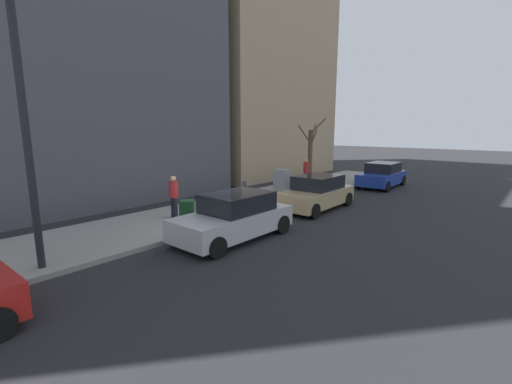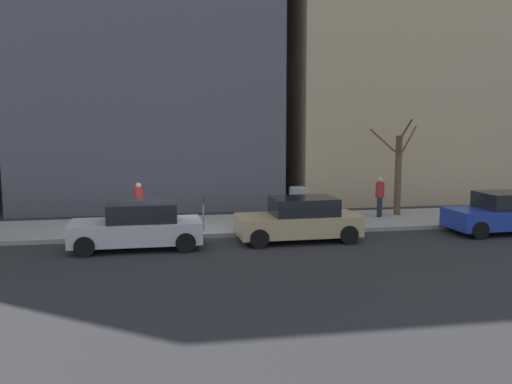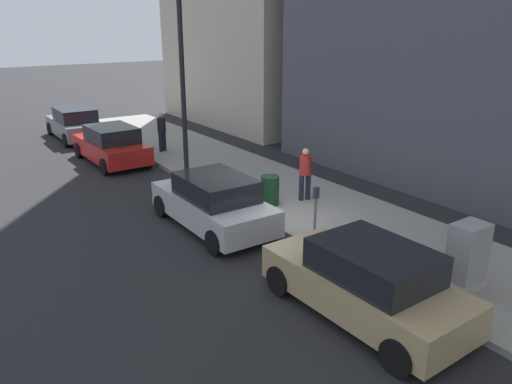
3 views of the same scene
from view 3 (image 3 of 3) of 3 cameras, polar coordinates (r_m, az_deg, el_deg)
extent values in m
plane|color=#232326|center=(14.08, 1.08, -3.90)|extent=(120.00, 120.00, 0.00)
cube|color=gray|center=(15.22, 7.22, -1.95)|extent=(4.00, 36.00, 0.15)
cube|color=tan|center=(10.04, 12.21, -10.70)|extent=(1.88, 4.23, 0.70)
cube|color=black|center=(9.62, 13.36, -7.77)|extent=(1.64, 2.23, 0.60)
cylinder|color=black|center=(10.62, 2.70, -10.05)|extent=(0.23, 0.64, 0.64)
cylinder|color=black|center=(11.64, 9.34, -7.56)|extent=(0.23, 0.64, 0.64)
cylinder|color=black|center=(8.80, 15.93, -17.66)|extent=(0.23, 0.64, 0.64)
cylinder|color=black|center=(10.00, 22.25, -13.57)|extent=(0.23, 0.64, 0.64)
cube|color=#B7B7BC|center=(13.88, -4.95, -1.78)|extent=(1.81, 4.20, 0.70)
cube|color=black|center=(13.50, -4.60, 0.56)|extent=(1.61, 2.20, 0.60)
cylinder|color=black|center=(14.92, -10.74, -1.58)|extent=(0.22, 0.64, 0.64)
cylinder|color=black|center=(15.63, -5.07, -0.36)|extent=(0.22, 0.64, 0.64)
cylinder|color=black|center=(12.34, -4.73, -5.75)|extent=(0.22, 0.64, 0.64)
cylinder|color=black|center=(13.19, 1.67, -4.01)|extent=(0.22, 0.64, 0.64)
cube|color=red|center=(21.11, -16.20, 4.77)|extent=(1.91, 4.24, 0.70)
cube|color=black|center=(20.78, -16.17, 6.40)|extent=(1.65, 2.24, 0.60)
cylinder|color=black|center=(22.35, -19.58, 4.52)|extent=(0.24, 0.65, 0.64)
cylinder|color=black|center=(22.86, -15.52, 5.24)|extent=(0.24, 0.65, 0.64)
cylinder|color=black|center=(19.48, -16.86, 2.79)|extent=(0.24, 0.65, 0.64)
cylinder|color=black|center=(20.07, -12.31, 3.64)|extent=(0.24, 0.65, 0.64)
cube|color=slate|center=(26.08, -19.95, 6.99)|extent=(1.84, 4.22, 0.70)
cube|color=black|center=(25.78, -19.99, 8.33)|extent=(1.62, 2.21, 0.60)
cylinder|color=black|center=(27.43, -22.45, 6.69)|extent=(0.23, 0.64, 0.64)
cylinder|color=black|center=(27.81, -19.03, 7.24)|extent=(0.23, 0.64, 0.64)
cylinder|color=black|center=(24.46, -20.85, 5.55)|extent=(0.23, 0.64, 0.64)
cylinder|color=black|center=(24.88, -17.06, 6.17)|extent=(0.23, 0.64, 0.64)
cylinder|color=slate|center=(12.95, 6.77, -2.89)|extent=(0.07, 0.07, 1.05)
cube|color=#2D333D|center=(12.72, 6.89, -0.07)|extent=(0.14, 0.10, 0.30)
cube|color=#A8A399|center=(11.53, 22.58, -9.57)|extent=(0.83, 0.61, 0.18)
cube|color=#939399|center=(11.23, 23.04, -6.34)|extent=(0.75, 0.55, 1.25)
cylinder|color=black|center=(18.44, -8.39, 12.31)|extent=(0.18, 0.18, 6.50)
cylinder|color=#14381E|center=(15.14, 1.61, 0.19)|extent=(0.56, 0.56, 0.90)
cylinder|color=#1E1E2D|center=(15.56, 5.21, 0.49)|extent=(0.16, 0.16, 0.82)
cylinder|color=#1E1E2D|center=(15.67, 5.97, 0.60)|extent=(0.16, 0.16, 0.82)
cylinder|color=#A52323|center=(15.41, 5.68, 3.09)|extent=(0.36, 0.36, 0.62)
sphere|color=tan|center=(15.30, 5.73, 4.60)|extent=(0.22, 0.22, 0.22)
cylinder|color=#1E1E2D|center=(21.82, -10.84, 5.61)|extent=(0.16, 0.16, 0.82)
cylinder|color=#1E1E2D|center=(22.00, -10.44, 5.74)|extent=(0.16, 0.16, 0.82)
cylinder|color=black|center=(21.76, -10.75, 7.52)|extent=(0.36, 0.36, 0.62)
sphere|color=tan|center=(21.69, -10.82, 8.60)|extent=(0.22, 0.22, 0.22)
camera|label=1|loc=(19.21, -38.81, 9.27)|focal=24.00mm
camera|label=2|loc=(16.45, -82.24, -1.86)|focal=40.00mm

